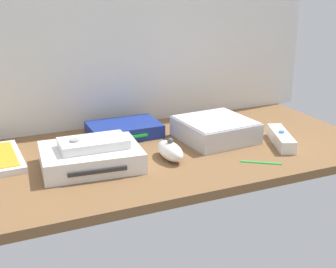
{
  "coord_description": "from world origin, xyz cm",
  "views": [
    {
      "loc": [
        -41.61,
        -93.93,
        39.2
      ],
      "look_at": [
        0.0,
        0.0,
        4.0
      ],
      "focal_mm": 49.18,
      "sensor_mm": 36.0,
      "label": 1
    }
  ],
  "objects_px": {
    "remote_wand": "(281,138)",
    "remote_classic_pad": "(93,143)",
    "network_router": "(124,130)",
    "stylus_pen": "(261,162)",
    "game_console": "(91,157)",
    "remote_nunchuk": "(170,151)",
    "mini_computer": "(215,129)"
  },
  "relations": [
    {
      "from": "mini_computer",
      "to": "stylus_pen",
      "type": "distance_m",
      "value": 0.18
    },
    {
      "from": "mini_computer",
      "to": "network_router",
      "type": "xyz_separation_m",
      "value": [
        -0.2,
        0.12,
        -0.01
      ]
    },
    {
      "from": "game_console",
      "to": "remote_wand",
      "type": "relative_size",
      "value": 1.48
    },
    {
      "from": "mini_computer",
      "to": "remote_classic_pad",
      "type": "height_order",
      "value": "remote_classic_pad"
    },
    {
      "from": "network_router",
      "to": "remote_wand",
      "type": "xyz_separation_m",
      "value": [
        0.33,
        -0.22,
        -0.0
      ]
    },
    {
      "from": "network_router",
      "to": "remote_classic_pad",
      "type": "height_order",
      "value": "remote_classic_pad"
    },
    {
      "from": "mini_computer",
      "to": "remote_wand",
      "type": "bearing_deg",
      "value": -36.75
    },
    {
      "from": "stylus_pen",
      "to": "remote_classic_pad",
      "type": "bearing_deg",
      "value": 159.05
    },
    {
      "from": "remote_nunchuk",
      "to": "remote_classic_pad",
      "type": "distance_m",
      "value": 0.17
    },
    {
      "from": "mini_computer",
      "to": "remote_nunchuk",
      "type": "bearing_deg",
      "value": -154.22
    },
    {
      "from": "network_router",
      "to": "stylus_pen",
      "type": "bearing_deg",
      "value": -54.12
    },
    {
      "from": "remote_classic_pad",
      "to": "stylus_pen",
      "type": "distance_m",
      "value": 0.37
    },
    {
      "from": "game_console",
      "to": "remote_classic_pad",
      "type": "xyz_separation_m",
      "value": [
        0.01,
        -0.0,
        0.03
      ]
    },
    {
      "from": "remote_wand",
      "to": "remote_classic_pad",
      "type": "height_order",
      "value": "remote_classic_pad"
    },
    {
      "from": "mini_computer",
      "to": "remote_nunchuk",
      "type": "height_order",
      "value": "mini_computer"
    },
    {
      "from": "remote_nunchuk",
      "to": "mini_computer",
      "type": "bearing_deg",
      "value": 24.4
    },
    {
      "from": "remote_nunchuk",
      "to": "network_router",
      "type": "bearing_deg",
      "value": 101.1
    },
    {
      "from": "game_console",
      "to": "network_router",
      "type": "height_order",
      "value": "game_console"
    },
    {
      "from": "mini_computer",
      "to": "remote_nunchuk",
      "type": "xyz_separation_m",
      "value": [
        -0.16,
        -0.08,
        -0.01
      ]
    },
    {
      "from": "mini_computer",
      "to": "remote_classic_pad",
      "type": "bearing_deg",
      "value": -171.45
    },
    {
      "from": "stylus_pen",
      "to": "mini_computer",
      "type": "bearing_deg",
      "value": 94.78
    },
    {
      "from": "remote_classic_pad",
      "to": "stylus_pen",
      "type": "relative_size",
      "value": 1.62
    },
    {
      "from": "remote_classic_pad",
      "to": "network_router",
      "type": "bearing_deg",
      "value": 54.75
    },
    {
      "from": "network_router",
      "to": "remote_wand",
      "type": "relative_size",
      "value": 1.2
    },
    {
      "from": "game_console",
      "to": "remote_nunchuk",
      "type": "xyz_separation_m",
      "value": [
        0.18,
        -0.03,
        -0.0
      ]
    },
    {
      "from": "game_console",
      "to": "mini_computer",
      "type": "bearing_deg",
      "value": 12.97
    },
    {
      "from": "network_router",
      "to": "remote_nunchuk",
      "type": "relative_size",
      "value": 1.79
    },
    {
      "from": "network_router",
      "to": "remote_wand",
      "type": "height_order",
      "value": "same"
    },
    {
      "from": "remote_wand",
      "to": "game_console",
      "type": "bearing_deg",
      "value": -163.93
    },
    {
      "from": "game_console",
      "to": "remote_nunchuk",
      "type": "bearing_deg",
      "value": -4.84
    },
    {
      "from": "network_router",
      "to": "remote_nunchuk",
      "type": "xyz_separation_m",
      "value": [
        0.04,
        -0.19,
        0.0
      ]
    },
    {
      "from": "remote_wand",
      "to": "stylus_pen",
      "type": "xyz_separation_m",
      "value": [
        -0.12,
        -0.08,
        -0.01
      ]
    }
  ]
}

